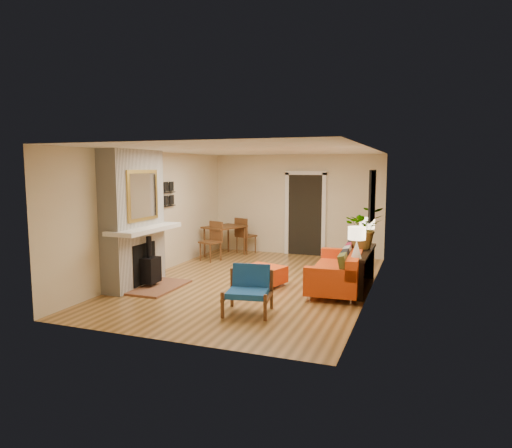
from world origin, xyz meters
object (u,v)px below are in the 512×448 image
(sofa, at_px, (342,270))
(ottoman, at_px, (262,275))
(blue_chair, at_px, (249,287))
(lamp_near, at_px, (357,239))
(lamp_far, at_px, (367,228))
(dining_table, at_px, (227,232))
(console_table, at_px, (362,258))
(houseplant, at_px, (363,227))

(sofa, relative_size, ottoman, 2.29)
(blue_chair, xyz_separation_m, lamp_near, (1.48, 1.27, 0.67))
(lamp_far, bearing_deg, dining_table, 160.70)
(sofa, bearing_deg, dining_table, 146.63)
(ottoman, relative_size, blue_chair, 1.16)
(blue_chair, distance_m, console_table, 2.51)
(ottoman, relative_size, console_table, 0.50)
(sofa, xyz_separation_m, lamp_far, (0.34, 0.90, 0.70))
(ottoman, height_order, blue_chair, blue_chair)
(console_table, xyz_separation_m, lamp_far, (0.00, 0.74, 0.49))
(sofa, height_order, lamp_near, lamp_near)
(ottoman, bearing_deg, sofa, 11.68)
(ottoman, relative_size, lamp_far, 1.72)
(sofa, distance_m, lamp_near, 0.97)
(blue_chair, distance_m, lamp_far, 3.20)
(lamp_far, bearing_deg, console_table, -90.00)
(lamp_near, bearing_deg, sofa, 120.38)
(console_table, distance_m, houseplant, 0.60)
(ottoman, xyz_separation_m, lamp_far, (1.82, 1.21, 0.85))
(ottoman, distance_m, lamp_far, 2.34)
(lamp_near, xyz_separation_m, houseplant, (-0.01, 0.98, 0.07))
(sofa, bearing_deg, blue_chair, -121.73)
(dining_table, relative_size, lamp_near, 3.34)
(houseplant, bearing_deg, console_table, -87.60)
(sofa, xyz_separation_m, lamp_near, (0.34, -0.58, 0.70))
(sofa, xyz_separation_m, console_table, (0.34, 0.16, 0.22))
(sofa, xyz_separation_m, houseplant, (0.33, 0.40, 0.77))
(lamp_far, bearing_deg, lamp_near, -90.00)
(dining_table, height_order, lamp_far, lamp_far)
(dining_table, distance_m, houseplant, 4.08)
(dining_table, bearing_deg, lamp_far, -19.30)
(lamp_near, bearing_deg, ottoman, 171.45)
(sofa, distance_m, ottoman, 1.51)
(ottoman, xyz_separation_m, lamp_near, (1.82, -0.27, 0.85))
(ottoman, bearing_deg, dining_table, 126.41)
(sofa, distance_m, dining_table, 3.97)
(dining_table, height_order, console_table, dining_table)
(blue_chair, relative_size, dining_table, 0.45)
(blue_chair, xyz_separation_m, console_table, (1.48, 2.01, 0.18))
(ottoman, distance_m, houseplant, 2.14)
(lamp_far, bearing_deg, blue_chair, -118.32)
(sofa, distance_m, houseplant, 0.93)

